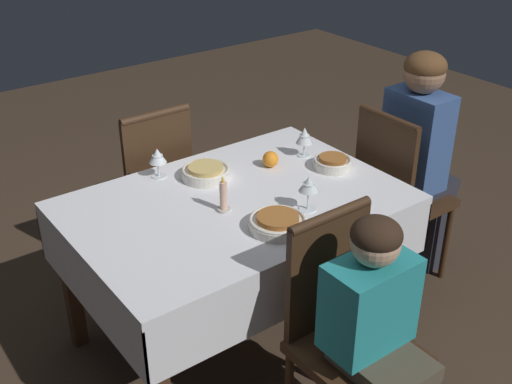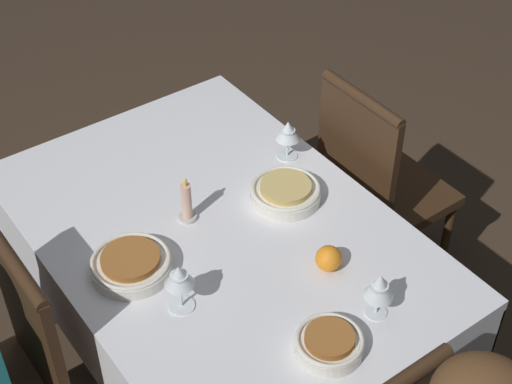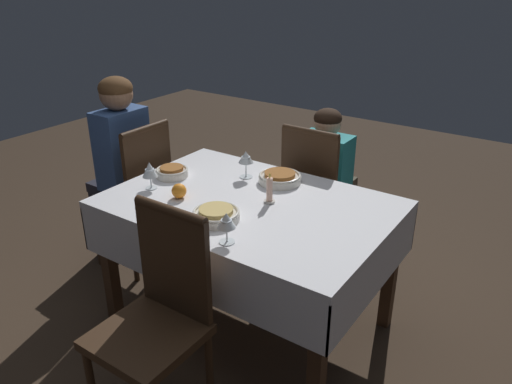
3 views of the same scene
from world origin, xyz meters
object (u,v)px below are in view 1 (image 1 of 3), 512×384
(dining_table, at_px, (236,219))
(bowl_east, at_px, (333,162))
(person_adult_denim, at_px, (421,153))
(candle_centerpiece, at_px, (223,198))
(wine_glass_east, at_px, (304,136))
(wine_glass_north, at_px, (157,157))
(bowl_south, at_px, (278,222))
(person_child_teal, at_px, (380,345))
(orange_fruit, at_px, (271,159))
(bowl_north, at_px, (206,172))
(chair_south, at_px, (345,327))
(chair_north, at_px, (151,184))
(chair_east, at_px, (396,190))
(wine_glass_south, at_px, (309,185))

(dining_table, height_order, bowl_east, bowl_east)
(person_adult_denim, relative_size, candle_centerpiece, 7.82)
(wine_glass_east, xyz_separation_m, wine_glass_north, (-0.65, 0.21, -0.00))
(bowl_south, bearing_deg, person_child_teal, -91.11)
(wine_glass_east, xyz_separation_m, orange_fruit, (-0.19, 0.00, -0.06))
(dining_table, distance_m, bowl_east, 0.53)
(wine_glass_east, xyz_separation_m, bowl_south, (-0.50, -0.43, -0.07))
(person_child_teal, relative_size, bowl_east, 5.87)
(bowl_east, bearing_deg, wine_glass_north, 149.85)
(wine_glass_east, bearing_deg, bowl_north, 170.28)
(chair_south, bearing_deg, dining_table, 89.03)
(chair_north, bearing_deg, bowl_south, 92.55)
(person_child_teal, bearing_deg, bowl_east, 57.25)
(chair_east, relative_size, chair_south, 1.00)
(chair_east, relative_size, person_adult_denim, 0.79)
(candle_centerpiece, bearing_deg, chair_south, -83.13)
(wine_glass_south, bearing_deg, bowl_east, 33.14)
(dining_table, height_order, wine_glass_south, wine_glass_south)
(person_adult_denim, xyz_separation_m, person_child_teal, (-1.05, -0.75, -0.12))
(person_child_teal, height_order, wine_glass_north, person_child_teal)
(person_adult_denim, bearing_deg, chair_south, 119.17)
(chair_south, bearing_deg, person_child_teal, -90.00)
(chair_south, bearing_deg, orange_fruit, 69.38)
(chair_south, distance_m, person_adult_denim, 1.21)
(wine_glass_north, bearing_deg, wine_glass_south, -60.96)
(chair_east, relative_size, wine_glass_north, 6.98)
(chair_south, bearing_deg, bowl_south, 88.44)
(dining_table, height_order, chair_north, chair_north)
(chair_east, relative_size, candle_centerpiece, 6.17)
(dining_table, bearing_deg, bowl_north, 87.70)
(wine_glass_east, bearing_deg, chair_north, 135.95)
(wine_glass_east, relative_size, bowl_south, 0.64)
(chair_east, bearing_deg, dining_table, 83.96)
(wine_glass_east, height_order, bowl_north, wine_glass_east)
(bowl_east, relative_size, wine_glass_east, 1.21)
(chair_north, bearing_deg, bowl_north, 96.85)
(dining_table, relative_size, wine_glass_north, 10.00)
(bowl_north, bearing_deg, dining_table, -92.30)
(person_adult_denim, relative_size, bowl_north, 5.60)
(person_adult_denim, height_order, wine_glass_south, person_adult_denim)
(person_adult_denim, bearing_deg, bowl_north, 72.04)
(chair_east, xyz_separation_m, person_adult_denim, (0.15, -0.00, 0.16))
(dining_table, xyz_separation_m, chair_south, (-0.01, -0.68, -0.11))
(person_adult_denim, distance_m, candle_centerpiece, 1.13)
(bowl_south, relative_size, wine_glass_south, 1.51)
(chair_east, bearing_deg, wine_glass_east, 57.39)
(chair_south, xyz_separation_m, person_adult_denim, (1.05, 0.58, 0.16))
(chair_north, height_order, wine_glass_east, chair_north)
(person_adult_denim, relative_size, bowl_south, 5.35)
(chair_east, distance_m, orange_fruit, 0.68)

